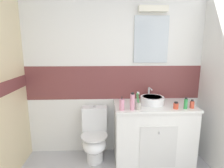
{
  "coord_description": "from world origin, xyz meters",
  "views": [
    {
      "loc": [
        -0.16,
        -0.2,
        1.6
      ],
      "look_at": [
        -0.05,
        2.02,
        1.16
      ],
      "focal_mm": 28.44,
      "sensor_mm": 36.0,
      "label": 1
    }
  ],
  "objects_px": {
    "hair_gel_jar": "(176,106)",
    "soap_dispenser": "(122,105)",
    "toilet": "(95,137)",
    "toothbrush_cup": "(138,105)",
    "deodorant_spray_can": "(186,103)",
    "perfume_flask_small": "(192,104)",
    "shampoo_bottle_tall": "(132,102)",
    "sink_basin": "(152,100)"
  },
  "relations": [
    {
      "from": "sink_basin",
      "to": "toothbrush_cup",
      "type": "distance_m",
      "value": 0.32
    },
    {
      "from": "deodorant_spray_can",
      "to": "toilet",
      "type": "bearing_deg",
      "value": 167.97
    },
    {
      "from": "shampoo_bottle_tall",
      "to": "toothbrush_cup",
      "type": "bearing_deg",
      "value": 10.45
    },
    {
      "from": "soap_dispenser",
      "to": "shampoo_bottle_tall",
      "type": "relative_size",
      "value": 0.82
    },
    {
      "from": "soap_dispenser",
      "to": "deodorant_spray_can",
      "type": "relative_size",
      "value": 1.21
    },
    {
      "from": "deodorant_spray_can",
      "to": "shampoo_bottle_tall",
      "type": "bearing_deg",
      "value": -179.45
    },
    {
      "from": "toilet",
      "to": "toothbrush_cup",
      "type": "distance_m",
      "value": 0.83
    },
    {
      "from": "perfume_flask_small",
      "to": "sink_basin",
      "type": "bearing_deg",
      "value": 155.85
    },
    {
      "from": "sink_basin",
      "to": "hair_gel_jar",
      "type": "xyz_separation_m",
      "value": [
        0.25,
        -0.22,
        -0.02
      ]
    },
    {
      "from": "sink_basin",
      "to": "perfume_flask_small",
      "type": "relative_size",
      "value": 3.21
    },
    {
      "from": "soap_dispenser",
      "to": "perfume_flask_small",
      "type": "distance_m",
      "value": 0.91
    },
    {
      "from": "hair_gel_jar",
      "to": "sink_basin",
      "type": "bearing_deg",
      "value": 139.3
    },
    {
      "from": "perfume_flask_small",
      "to": "deodorant_spray_can",
      "type": "height_order",
      "value": "deodorant_spray_can"
    },
    {
      "from": "hair_gel_jar",
      "to": "shampoo_bottle_tall",
      "type": "bearing_deg",
      "value": -178.56
    },
    {
      "from": "soap_dispenser",
      "to": "perfume_flask_small",
      "type": "bearing_deg",
      "value": 1.51
    },
    {
      "from": "toilet",
      "to": "hair_gel_jar",
      "type": "relative_size",
      "value": 8.47
    },
    {
      "from": "toothbrush_cup",
      "to": "deodorant_spray_can",
      "type": "distance_m",
      "value": 0.61
    },
    {
      "from": "sink_basin",
      "to": "shampoo_bottle_tall",
      "type": "relative_size",
      "value": 1.66
    },
    {
      "from": "shampoo_bottle_tall",
      "to": "hair_gel_jar",
      "type": "bearing_deg",
      "value": 1.44
    },
    {
      "from": "toothbrush_cup",
      "to": "soap_dispenser",
      "type": "bearing_deg",
      "value": -175.58
    },
    {
      "from": "soap_dispenser",
      "to": "shampoo_bottle_tall",
      "type": "xyz_separation_m",
      "value": [
        0.13,
        0.0,
        0.03
      ]
    },
    {
      "from": "perfume_flask_small",
      "to": "shampoo_bottle_tall",
      "type": "xyz_separation_m",
      "value": [
        -0.77,
        -0.02,
        0.05
      ]
    },
    {
      "from": "sink_basin",
      "to": "shampoo_bottle_tall",
      "type": "distance_m",
      "value": 0.39
    },
    {
      "from": "sink_basin",
      "to": "toothbrush_cup",
      "type": "xyz_separation_m",
      "value": [
        -0.23,
        -0.21,
        -0.0
      ]
    },
    {
      "from": "toothbrush_cup",
      "to": "perfume_flask_small",
      "type": "xyz_separation_m",
      "value": [
        0.7,
        0.01,
        -0.0
      ]
    },
    {
      "from": "toilet",
      "to": "hair_gel_jar",
      "type": "xyz_separation_m",
      "value": [
        1.05,
        -0.24,
        0.53
      ]
    },
    {
      "from": "sink_basin",
      "to": "hair_gel_jar",
      "type": "bearing_deg",
      "value": -40.7
    },
    {
      "from": "toothbrush_cup",
      "to": "hair_gel_jar",
      "type": "xyz_separation_m",
      "value": [
        0.48,
        -0.0,
        -0.01
      ]
    },
    {
      "from": "perfume_flask_small",
      "to": "shampoo_bottle_tall",
      "type": "bearing_deg",
      "value": -178.38
    },
    {
      "from": "hair_gel_jar",
      "to": "deodorant_spray_can",
      "type": "relative_size",
      "value": 0.62
    },
    {
      "from": "perfume_flask_small",
      "to": "hair_gel_jar",
      "type": "xyz_separation_m",
      "value": [
        -0.21,
        -0.01,
        -0.01
      ]
    },
    {
      "from": "toothbrush_cup",
      "to": "soap_dispenser",
      "type": "height_order",
      "value": "toothbrush_cup"
    },
    {
      "from": "toilet",
      "to": "sink_basin",
      "type": "bearing_deg",
      "value": -1.99
    },
    {
      "from": "hair_gel_jar",
      "to": "soap_dispenser",
      "type": "bearing_deg",
      "value": -178.68
    },
    {
      "from": "toilet",
      "to": "perfume_flask_small",
      "type": "xyz_separation_m",
      "value": [
        1.27,
        -0.24,
        0.54
      ]
    },
    {
      "from": "toothbrush_cup",
      "to": "shampoo_bottle_tall",
      "type": "xyz_separation_m",
      "value": [
        -0.08,
        -0.01,
        0.05
      ]
    },
    {
      "from": "toilet",
      "to": "deodorant_spray_can",
      "type": "height_order",
      "value": "deodorant_spray_can"
    },
    {
      "from": "perfume_flask_small",
      "to": "shampoo_bottle_tall",
      "type": "relative_size",
      "value": 0.52
    },
    {
      "from": "perfume_flask_small",
      "to": "deodorant_spray_can",
      "type": "distance_m",
      "value": 0.09
    },
    {
      "from": "hair_gel_jar",
      "to": "deodorant_spray_can",
      "type": "bearing_deg",
      "value": -3.6
    },
    {
      "from": "sink_basin",
      "to": "toilet",
      "type": "xyz_separation_m",
      "value": [
        -0.8,
        0.03,
        -0.55
      ]
    },
    {
      "from": "deodorant_spray_can",
      "to": "perfume_flask_small",
      "type": "bearing_deg",
      "value": 9.63
    }
  ]
}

